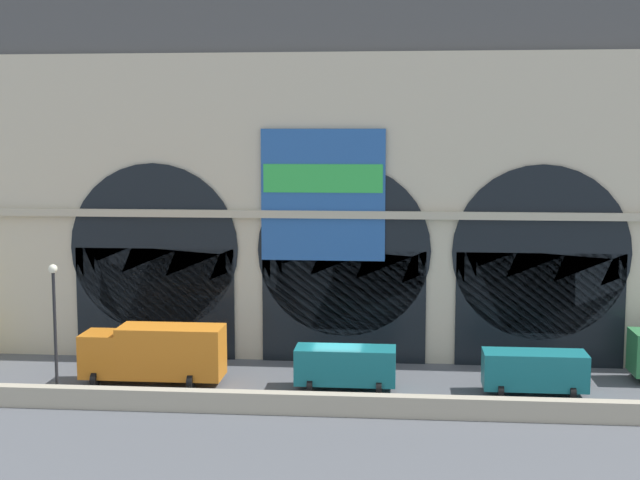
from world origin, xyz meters
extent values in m
plane|color=#54565B|center=(0.00, 0.00, 0.00)|extent=(200.00, 200.00, 0.00)
cube|color=#B2A891|center=(0.00, -5.00, 0.51)|extent=(90.00, 0.70, 1.02)
cube|color=beige|center=(0.00, 7.22, 8.89)|extent=(46.78, 4.45, 17.79)
cube|color=#4C4C4C|center=(0.00, 7.52, 20.11)|extent=(46.78, 3.85, 4.64)
cube|color=black|center=(-11.14, 4.95, 3.27)|extent=(9.46, 0.20, 6.54)
cylinder|color=black|center=(-11.14, 4.95, 6.54)|extent=(9.96, 0.20, 9.96)
cube|color=black|center=(0.00, 4.95, 3.27)|extent=(9.46, 0.20, 6.54)
cylinder|color=black|center=(0.00, 4.95, 6.54)|extent=(9.96, 0.20, 9.96)
cube|color=black|center=(11.14, 4.95, 3.27)|extent=(9.46, 0.20, 6.54)
cylinder|color=black|center=(11.14, 4.95, 6.54)|extent=(9.96, 0.20, 9.96)
cube|color=#2659A5|center=(-1.20, 4.83, 9.73)|extent=(7.10, 0.12, 7.52)
cube|color=green|center=(-1.20, 4.75, 10.69)|extent=(6.82, 0.04, 1.62)
cube|color=#C0B49A|center=(0.00, 4.85, 8.63)|extent=(46.78, 0.50, 0.44)
cube|color=orange|center=(-12.51, -0.57, 1.57)|extent=(2.00, 2.30, 2.30)
cube|color=orange|center=(-8.76, -0.57, 1.77)|extent=(5.50, 2.30, 2.70)
cylinder|color=black|center=(-12.61, -1.60, 0.42)|extent=(0.28, 0.84, 0.84)
cylinder|color=black|center=(-12.61, 0.47, 0.42)|extent=(0.28, 0.84, 0.84)
cylinder|color=black|center=(-7.51, -1.60, 0.42)|extent=(0.28, 0.84, 0.84)
cylinder|color=black|center=(-7.51, 0.47, 0.42)|extent=(0.28, 0.84, 0.84)
cube|color=#19727A|center=(0.47, -0.62, 1.27)|extent=(5.20, 2.00, 1.86)
cylinder|color=black|center=(-1.30, -1.52, 0.34)|extent=(0.28, 0.68, 0.68)
cylinder|color=black|center=(-1.30, 0.28, 0.34)|extent=(0.28, 0.68, 0.68)
cylinder|color=black|center=(2.23, -1.52, 0.34)|extent=(0.28, 0.68, 0.68)
cylinder|color=black|center=(2.23, 0.28, 0.34)|extent=(0.28, 0.68, 0.68)
cube|color=#19727A|center=(10.11, -0.68, 1.27)|extent=(5.20, 2.00, 1.86)
cylinder|color=black|center=(8.35, -1.58, 0.34)|extent=(0.28, 0.68, 0.68)
cylinder|color=black|center=(8.35, 0.22, 0.34)|extent=(0.28, 0.68, 0.68)
cylinder|color=black|center=(11.88, -1.58, 0.34)|extent=(0.28, 0.68, 0.68)
cylinder|color=black|center=(11.88, 0.22, 0.34)|extent=(0.28, 0.68, 0.68)
cylinder|color=black|center=(-13.60, -4.20, 3.25)|extent=(0.16, 0.16, 6.50)
sphere|color=#F2EDCC|center=(-13.60, -4.20, 6.68)|extent=(0.44, 0.44, 0.44)
camera|label=1|loc=(3.33, -46.04, 13.24)|focal=50.41mm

